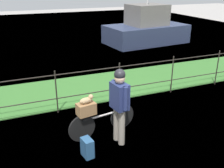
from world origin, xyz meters
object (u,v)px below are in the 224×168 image
at_px(terrier_dog, 87,100).
at_px(cyclist_person, 119,100).
at_px(bicycle_main, 102,121).
at_px(backpack_on_paving, 87,148).
at_px(moored_boat_near, 146,29).
at_px(wooden_crate, 86,109).

bearing_deg(terrier_dog, cyclist_person, -31.59).
xyz_separation_m(bicycle_main, backpack_on_paving, (-0.56, -0.65, -0.13)).
distance_m(cyclist_person, moored_boat_near, 10.06).
xyz_separation_m(bicycle_main, cyclist_person, (0.24, -0.42, 0.67)).
height_order(terrier_dog, backpack_on_paving, terrier_dog).
bearing_deg(terrier_dog, backpack_on_paving, -108.92).
relative_size(cyclist_person, moored_boat_near, 0.36).
bearing_deg(cyclist_person, wooden_crate, 149.70).
xyz_separation_m(terrier_dog, backpack_on_paving, (-0.20, -0.60, -0.76)).
xyz_separation_m(cyclist_person, moored_boat_near, (5.43, 8.46, -0.22)).
bearing_deg(bicycle_main, terrier_dog, -171.25).
height_order(wooden_crate, backpack_on_paving, wooden_crate).
bearing_deg(backpack_on_paving, wooden_crate, 153.70).
bearing_deg(backpack_on_paving, terrier_dog, 151.66).
relative_size(cyclist_person, backpack_on_paving, 4.21).
relative_size(backpack_on_paving, moored_boat_near, 0.08).
height_order(bicycle_main, terrier_dog, terrier_dog).
distance_m(wooden_crate, cyclist_person, 0.76).
bearing_deg(cyclist_person, moored_boat_near, 57.32).
distance_m(terrier_dog, cyclist_person, 0.70).
xyz_separation_m(wooden_crate, moored_boat_near, (6.05, 8.10, 0.03)).
xyz_separation_m(wooden_crate, terrier_dog, (0.02, 0.00, 0.21)).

